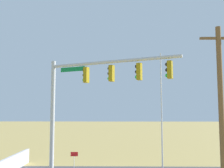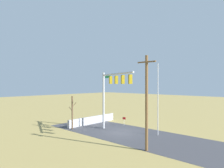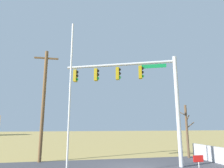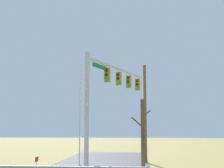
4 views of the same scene
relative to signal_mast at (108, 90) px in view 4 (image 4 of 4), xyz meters
The scene contains 6 objects.
road_surface 7.33m from the signal_mast, 167.28° to the right, with size 28.00×8.00×0.01m, color #3D3D42.
signal_mast is the anchor object (origin of this frame).
flagpole 5.82m from the signal_mast, 150.19° to the right, with size 0.10×0.10×8.47m, color silver.
utility_pole 7.52m from the signal_mast, 158.81° to the left, with size 1.90×0.26×8.68m.
bare_tree 6.41m from the signal_mast, 23.44° to the left, with size 1.27×1.02×4.42m.
open_sign 6.53m from the signal_mast, 71.13° to the right, with size 0.56×0.04×1.22m.
Camera 4 is at (21.48, 2.89, 2.94)m, focal length 49.60 mm.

